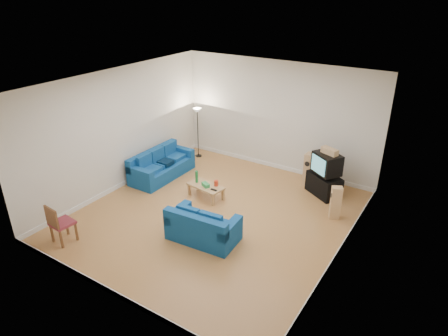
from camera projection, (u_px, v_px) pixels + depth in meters
The scene contains 16 objects.
room at pixel (214, 157), 8.98m from camera, with size 6.01×6.51×3.21m.
sofa_three_seat at pixel (161, 167), 11.45m from camera, with size 0.87×2.00×0.77m.
sofa_loveseat at pixel (202, 229), 8.60m from camera, with size 1.55×0.95×0.75m.
coffee_table at pixel (206, 187), 10.31m from camera, with size 1.02×0.62×0.35m.
bottle at pixel (197, 177), 10.38m from camera, with size 0.08×0.08×0.32m, color #197233.
tissue_box at pixel (206, 185), 10.21m from camera, with size 0.23×0.13×0.09m, color green.
red_canister at pixel (216, 183), 10.24m from camera, with size 0.10×0.10×0.15m, color red.
remote at pixel (214, 190), 10.04m from camera, with size 0.17×0.05×0.02m, color black.
tv_stand at pixel (324, 185), 10.46m from camera, with size 0.92×0.51×0.56m, color black.
av_receiver at pixel (326, 173), 10.35m from camera, with size 0.38×0.31×0.09m, color black.
television at pixel (327, 163), 10.14m from camera, with size 0.86×0.81×0.53m.
centre_speaker at pixel (330, 151), 9.99m from camera, with size 0.44×0.18×0.16m, color tan.
speaker_left at pixel (309, 169), 10.87m from camera, with size 0.22×0.30×0.93m.
speaker_right at pixel (336, 203), 9.36m from camera, with size 0.30×0.28×0.82m.
floor_lamp at pixel (197, 117), 12.33m from camera, with size 0.27×0.27×1.60m.
dining_chair at pixel (59, 222), 8.41m from camera, with size 0.48×0.48×0.92m.
Camera 1 is at (4.62, -6.82, 5.12)m, focal length 32.00 mm.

